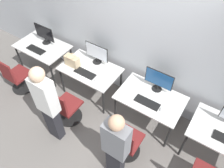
{
  "coord_description": "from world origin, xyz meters",
  "views": [
    {
      "loc": [
        1.42,
        -2.01,
        3.66
      ],
      "look_at": [
        0.0,
        0.15,
        0.86
      ],
      "focal_mm": 35.0,
      "sensor_mm": 36.0,
      "label": 1
    }
  ],
  "objects_px": {
    "monitor_far_left": "(44,34)",
    "handbag": "(72,61)",
    "keyboard_far_left": "(36,50)",
    "keyboard_right": "(147,102)",
    "monitor_left": "(97,53)",
    "person_left": "(47,104)",
    "monitor_right": "(159,80)",
    "office_chair_far_left": "(17,78)",
    "mouse_left": "(96,80)",
    "office_chair_right": "(126,143)",
    "office_chair_left": "(66,108)",
    "person_right": "(116,147)",
    "mouse_right": "(162,109)",
    "keyboard_left": "(85,73)",
    "mouse_far_left": "(46,53)"
  },
  "relations": [
    {
      "from": "mouse_far_left",
      "to": "monitor_far_left",
      "type": "bearing_deg",
      "value": 133.66
    },
    {
      "from": "person_right",
      "to": "handbag",
      "type": "xyz_separation_m",
      "value": [
        -1.7,
        1.07,
        -0.02
      ]
    },
    {
      "from": "monitor_far_left",
      "to": "person_left",
      "type": "bearing_deg",
      "value": -43.41
    },
    {
      "from": "monitor_far_left",
      "to": "handbag",
      "type": "height_order",
      "value": "monitor_far_left"
    },
    {
      "from": "keyboard_left",
      "to": "keyboard_right",
      "type": "xyz_separation_m",
      "value": [
        1.33,
        0.02,
        0.0
      ]
    },
    {
      "from": "monitor_left",
      "to": "keyboard_left",
      "type": "bearing_deg",
      "value": -90.0
    },
    {
      "from": "office_chair_left",
      "to": "handbag",
      "type": "height_order",
      "value": "handbag"
    },
    {
      "from": "office_chair_left",
      "to": "monitor_right",
      "type": "relative_size",
      "value": 1.7
    },
    {
      "from": "mouse_left",
      "to": "monitor_right",
      "type": "bearing_deg",
      "value": 22.26
    },
    {
      "from": "monitor_far_left",
      "to": "keyboard_left",
      "type": "xyz_separation_m",
      "value": [
        1.33,
        -0.31,
        -0.22
      ]
    },
    {
      "from": "mouse_left",
      "to": "person_right",
      "type": "xyz_separation_m",
      "value": [
        1.07,
        -0.99,
        0.12
      ]
    },
    {
      "from": "keyboard_right",
      "to": "keyboard_far_left",
      "type": "bearing_deg",
      "value": -179.29
    },
    {
      "from": "office_chair_right",
      "to": "handbag",
      "type": "bearing_deg",
      "value": 157.29
    },
    {
      "from": "monitor_left",
      "to": "handbag",
      "type": "distance_m",
      "value": 0.5
    },
    {
      "from": "keyboard_far_left",
      "to": "handbag",
      "type": "xyz_separation_m",
      "value": [
        0.98,
        0.06,
        0.11
      ]
    },
    {
      "from": "office_chair_far_left",
      "to": "keyboard_right",
      "type": "xyz_separation_m",
      "value": [
        2.71,
        0.65,
        0.37
      ]
    },
    {
      "from": "person_left",
      "to": "mouse_left",
      "type": "bearing_deg",
      "value": 78.2
    },
    {
      "from": "office_chair_right",
      "to": "mouse_right",
      "type": "bearing_deg",
      "value": 67.56
    },
    {
      "from": "keyboard_left",
      "to": "person_right",
      "type": "xyz_separation_m",
      "value": [
        1.36,
        -1.01,
        0.13
      ]
    },
    {
      "from": "office_chair_far_left",
      "to": "office_chair_right",
      "type": "xyz_separation_m",
      "value": [
        2.71,
        -0.02,
        0.0
      ]
    },
    {
      "from": "mouse_far_left",
      "to": "keyboard_right",
      "type": "bearing_deg",
      "value": 0.24
    },
    {
      "from": "keyboard_far_left",
      "to": "mouse_right",
      "type": "height_order",
      "value": "mouse_right"
    },
    {
      "from": "monitor_far_left",
      "to": "mouse_far_left",
      "type": "height_order",
      "value": "monitor_far_left"
    },
    {
      "from": "office_chair_left",
      "to": "person_right",
      "type": "relative_size",
      "value": 0.56
    },
    {
      "from": "keyboard_far_left",
      "to": "keyboard_right",
      "type": "distance_m",
      "value": 2.66
    },
    {
      "from": "office_chair_far_left",
      "to": "person_left",
      "type": "distance_m",
      "value": 1.62
    },
    {
      "from": "person_left",
      "to": "office_chair_right",
      "type": "height_order",
      "value": "person_left"
    },
    {
      "from": "keyboard_far_left",
      "to": "person_right",
      "type": "height_order",
      "value": "person_right"
    },
    {
      "from": "mouse_left",
      "to": "mouse_right",
      "type": "bearing_deg",
      "value": 1.88
    },
    {
      "from": "mouse_left",
      "to": "person_left",
      "type": "bearing_deg",
      "value": -101.8
    },
    {
      "from": "monitor_right",
      "to": "keyboard_right",
      "type": "height_order",
      "value": "monitor_right"
    },
    {
      "from": "monitor_right",
      "to": "handbag",
      "type": "distance_m",
      "value": 1.72
    },
    {
      "from": "keyboard_far_left",
      "to": "office_chair_right",
      "type": "bearing_deg",
      "value": -13.46
    },
    {
      "from": "person_left",
      "to": "keyboard_far_left",
      "type": "bearing_deg",
      "value": 144.26
    },
    {
      "from": "monitor_right",
      "to": "person_right",
      "type": "height_order",
      "value": "person_right"
    },
    {
      "from": "office_chair_left",
      "to": "mouse_right",
      "type": "bearing_deg",
      "value": 23.32
    },
    {
      "from": "person_left",
      "to": "monitor_right",
      "type": "bearing_deg",
      "value": 48.87
    },
    {
      "from": "person_right",
      "to": "handbag",
      "type": "relative_size",
      "value": 5.21
    },
    {
      "from": "mouse_right",
      "to": "office_chair_right",
      "type": "bearing_deg",
      "value": -112.44
    },
    {
      "from": "monitor_far_left",
      "to": "handbag",
      "type": "xyz_separation_m",
      "value": [
        0.98,
        -0.25,
        -0.12
      ]
    },
    {
      "from": "mouse_left",
      "to": "office_chair_left",
      "type": "relative_size",
      "value": 0.1
    },
    {
      "from": "keyboard_far_left",
      "to": "keyboard_right",
      "type": "relative_size",
      "value": 1.0
    },
    {
      "from": "keyboard_far_left",
      "to": "office_chair_right",
      "type": "distance_m",
      "value": 2.76
    },
    {
      "from": "office_chair_left",
      "to": "person_left",
      "type": "xyz_separation_m",
      "value": [
        0.06,
        -0.37,
        0.58
      ]
    },
    {
      "from": "office_chair_far_left",
      "to": "person_right",
      "type": "distance_m",
      "value": 2.81
    },
    {
      "from": "monitor_right",
      "to": "keyboard_right",
      "type": "xyz_separation_m",
      "value": [
        -0.0,
        -0.38,
        -0.22
      ]
    },
    {
      "from": "monitor_far_left",
      "to": "office_chair_right",
      "type": "xyz_separation_m",
      "value": [
        2.66,
        -0.95,
        -0.59
      ]
    },
    {
      "from": "office_chair_far_left",
      "to": "keyboard_right",
      "type": "distance_m",
      "value": 2.81
    },
    {
      "from": "mouse_left",
      "to": "monitor_right",
      "type": "relative_size",
      "value": 0.18
    },
    {
      "from": "keyboard_right",
      "to": "person_right",
      "type": "height_order",
      "value": "person_right"
    }
  ]
}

